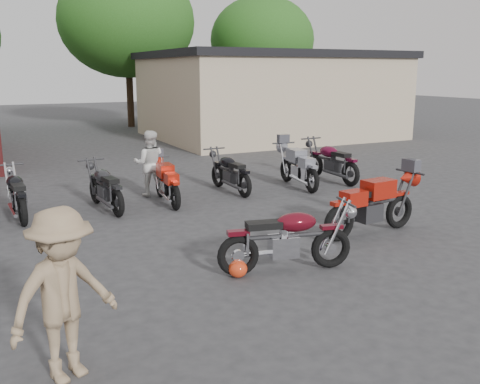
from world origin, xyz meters
name	(u,v)px	position (x,y,z in m)	size (l,w,h in m)	color
ground	(267,277)	(0.00, 0.00, 0.00)	(90.00, 90.00, 0.00)	#313133
stucco_building	(268,98)	(8.50, 15.00, 1.75)	(10.00, 8.00, 3.50)	tan
tree_2	(128,42)	(4.00, 22.00, 4.40)	(7.04, 7.04, 8.80)	#204D14
tree_3	(262,56)	(12.00, 22.00, 3.80)	(6.08, 6.08, 7.60)	#204D14
vintage_motorcycle	(288,235)	(0.38, 0.05, 0.58)	(2.01, 0.66, 1.17)	#550A15
sportbike	(373,202)	(2.77, 0.97, 0.61)	(2.11, 0.70, 1.23)	#B41C0F
helmet	(238,269)	(-0.40, 0.18, 0.13)	(0.28, 0.28, 0.26)	red
person_light	(150,164)	(0.04, 5.83, 0.79)	(0.77, 0.60, 1.59)	silver
person_tan	(63,295)	(-3.07, -1.43, 0.87)	(1.13, 0.65, 1.75)	#9B8060
row_bike_2	(16,191)	(-3.01, 5.15, 0.55)	(1.91, 0.63, 1.11)	black
row_bike_3	(105,185)	(-1.24, 4.99, 0.56)	(1.92, 0.63, 1.11)	black
row_bike_4	(167,180)	(0.16, 4.95, 0.54)	(1.84, 0.61, 1.07)	red
row_bike_5	(230,170)	(1.94, 5.36, 0.56)	(1.92, 0.63, 1.11)	black
row_bike_6	(298,165)	(3.77, 5.08, 0.59)	(2.03, 0.67, 1.18)	gray
row_bike_7	(331,159)	(5.00, 5.32, 0.61)	(2.09, 0.69, 1.21)	#530A24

